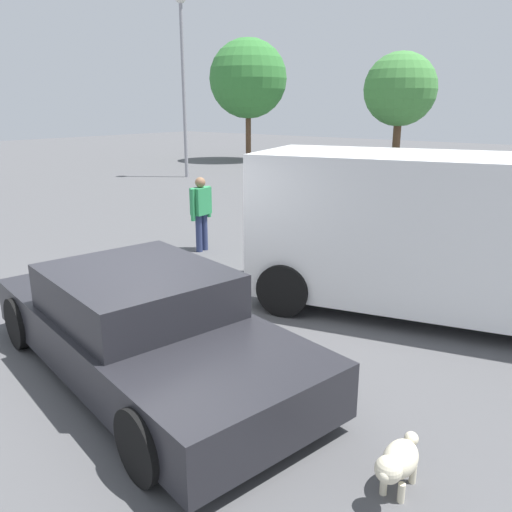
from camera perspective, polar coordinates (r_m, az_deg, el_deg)
The scene contains 8 objects.
ground_plane at distance 6.55m, azimuth -12.20°, elevation -10.34°, with size 80.00×80.00×0.00m, color #515154.
sedan_foreground at distance 5.90m, azimuth -12.38°, elevation -7.48°, with size 4.80×2.68×1.18m.
dog at distance 4.38m, azimuth 15.39°, elevation -21.04°, with size 0.28×0.67×0.44m.
van_white at distance 7.64m, azimuth 19.35°, elevation 2.68°, with size 5.40×3.25×2.26m.
pedestrian at distance 10.56m, azimuth -6.09°, elevation 5.29°, with size 0.26×0.57×1.52m.
light_post_mid at distance 22.06m, azimuth -8.12°, elevation 20.97°, with size 0.44×0.44×7.11m.
tree_back_left at distance 29.97m, azimuth 15.63°, elevation 17.28°, with size 3.87×3.87×5.66m.
tree_back_center at distance 28.51m, azimuth -0.88°, elevation 18.97°, with size 4.05×4.05×6.26m.
Camera 1 is at (4.61, -3.64, 2.89)m, focal length 36.24 mm.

